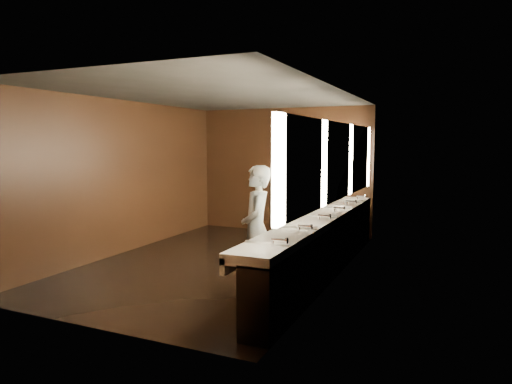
# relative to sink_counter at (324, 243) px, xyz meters

# --- Properties ---
(floor) EXTENTS (6.00, 6.00, 0.00)m
(floor) POSITION_rel_sink_counter_xyz_m (-1.79, -0.00, -0.50)
(floor) COLOR black
(floor) RESTS_ON ground
(ceiling) EXTENTS (4.00, 6.00, 0.02)m
(ceiling) POSITION_rel_sink_counter_xyz_m (-1.79, -0.00, 2.30)
(ceiling) COLOR #2D2D2B
(ceiling) RESTS_ON wall_back
(wall_back) EXTENTS (4.00, 0.02, 2.80)m
(wall_back) POSITION_rel_sink_counter_xyz_m (-1.79, 3.00, 0.90)
(wall_back) COLOR black
(wall_back) RESTS_ON floor
(wall_front) EXTENTS (4.00, 0.02, 2.80)m
(wall_front) POSITION_rel_sink_counter_xyz_m (-1.79, -3.00, 0.90)
(wall_front) COLOR black
(wall_front) RESTS_ON floor
(wall_left) EXTENTS (0.02, 6.00, 2.80)m
(wall_left) POSITION_rel_sink_counter_xyz_m (-3.79, -0.00, 0.90)
(wall_left) COLOR black
(wall_left) RESTS_ON floor
(wall_right) EXTENTS (0.02, 6.00, 2.80)m
(wall_right) POSITION_rel_sink_counter_xyz_m (0.21, -0.00, 0.90)
(wall_right) COLOR black
(wall_right) RESTS_ON floor
(sink_counter) EXTENTS (0.55, 5.40, 1.01)m
(sink_counter) POSITION_rel_sink_counter_xyz_m (0.00, 0.00, 0.00)
(sink_counter) COLOR black
(sink_counter) RESTS_ON floor
(mirror_band) EXTENTS (0.06, 5.03, 1.15)m
(mirror_band) POSITION_rel_sink_counter_xyz_m (0.19, -0.00, 1.25)
(mirror_band) COLOR #FCEAC3
(mirror_band) RESTS_ON wall_right
(person) EXTENTS (0.64, 0.74, 1.73)m
(person) POSITION_rel_sink_counter_xyz_m (-0.64, -1.12, 0.37)
(person) COLOR #85AEC6
(person) RESTS_ON floor
(trash_bin) EXTENTS (0.39, 0.39, 0.54)m
(trash_bin) POSITION_rel_sink_counter_xyz_m (-0.22, -1.77, -0.23)
(trash_bin) COLOR black
(trash_bin) RESTS_ON floor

